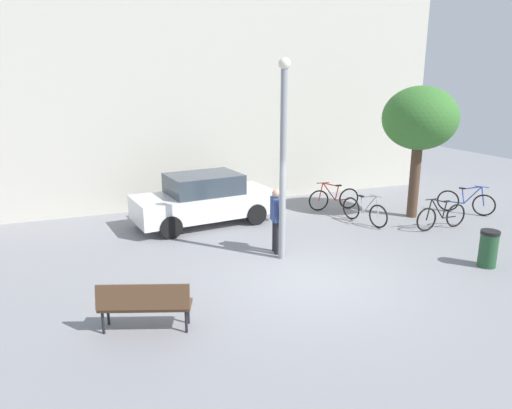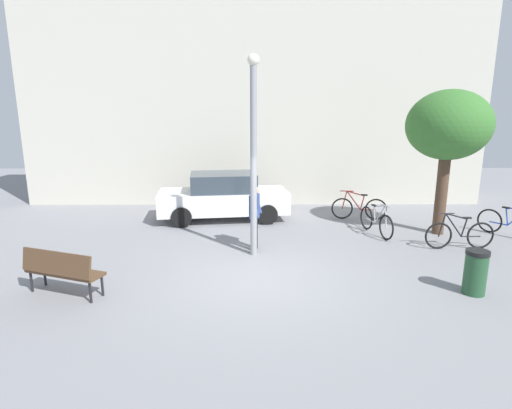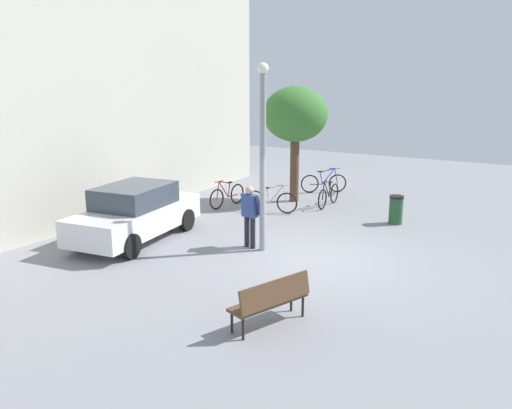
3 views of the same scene
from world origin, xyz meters
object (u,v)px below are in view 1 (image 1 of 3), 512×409
plaza_tree (420,120)px  parked_car_white (204,199)px  person_by_lamppost (276,216)px  bicycle_silver (365,211)px  bicycle_blue (466,202)px  lamppost (283,152)px  bicycle_black (441,217)px  park_bench (145,302)px  bicycle_red (334,199)px  trash_bin (488,249)px

plaza_tree → parked_car_white: plaza_tree is taller
person_by_lamppost → bicycle_silver: (3.55, 1.31, -0.58)m
bicycle_blue → person_by_lamppost: bearing=-172.0°
lamppost → plaza_tree: bearing=18.2°
plaza_tree → bicycle_black: 3.04m
park_bench → parked_car_white: (2.69, 5.78, 0.23)m
lamppost → bicycle_red: size_ratio=2.65×
bicycle_red → bicycle_black: bearing=-58.9°
bicycle_blue → trash_bin: bicycle_blue is taller
bicycle_black → bicycle_blue: 2.23m
person_by_lamppost → bicycle_blue: (7.29, 1.02, -0.58)m
parked_car_white → trash_bin: (5.28, -5.76, -0.33)m
bicycle_silver → bicycle_black: (1.76, -1.31, 0.00)m
lamppost → park_bench: bearing=-148.1°
parked_car_white → trash_bin: size_ratio=4.95×
bicycle_red → park_bench: bearing=-141.5°
lamppost → bicycle_silver: lamppost is taller
park_bench → bicycle_silver: size_ratio=0.94×
park_bench → lamppost: bearing=31.9°
trash_bin → person_by_lamppost: bearing=147.9°
lamppost → plaza_tree: 5.73m
plaza_tree → bicycle_blue: 3.32m
bicycle_red → bicycle_black: 3.54m
lamppost → bicycle_silver: (3.57, 1.71, -2.26)m
bicycle_black → parked_car_white: bearing=154.0°
lamppost → park_bench: lamppost is taller
plaza_tree → bicycle_silver: 3.29m
lamppost → trash_bin: (4.29, -2.28, -2.19)m
person_by_lamppost → bicycle_red: bearing=41.1°
trash_bin → bicycle_black: bearing=68.7°
park_bench → bicycle_red: bearing=38.5°
bicycle_red → bicycle_blue: size_ratio=1.21×
bicycle_silver → bicycle_blue: bearing=-4.4°
park_bench → bicycle_black: (9.02, 2.69, -0.16)m
lamppost → bicycle_silver: size_ratio=2.69×
bicycle_red → trash_bin: bearing=-82.2°
bicycle_red → bicycle_blue: (3.81, -2.01, 0.00)m
lamppost → park_bench: (-3.68, -2.29, -2.09)m
bicycle_blue → bicycle_red: bearing=152.2°
bicycle_silver → bicycle_blue: same height
plaza_tree → bicycle_black: plaza_tree is taller
person_by_lamppost → bicycle_black: size_ratio=0.92×
plaza_tree → parked_car_white: 7.04m
bicycle_red → trash_bin: (0.78, -5.71, 0.06)m
park_bench → bicycle_silver: (7.26, 4.00, -0.16)m
person_by_lamppost → bicycle_black: 5.34m
plaza_tree → bicycle_blue: bearing=-10.7°
person_by_lamppost → bicycle_blue: bearing=8.0°
bicycle_silver → bicycle_blue: 3.76m
park_bench → parked_car_white: 6.38m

